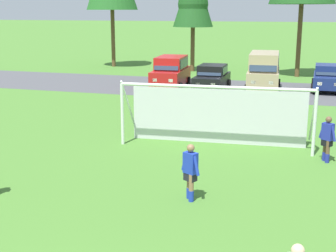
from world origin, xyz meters
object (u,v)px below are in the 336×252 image
object	(u,v)px
player_defender_far	(327,139)
parked_car_slot_left	(212,78)
parked_car_slot_center	(328,78)
player_midfield_center	(190,172)
soccer_goal	(217,113)
parked_car_slot_far_left	(171,72)
parked_car_slot_center_left	(264,71)

from	to	relation	value
player_defender_far	parked_car_slot_left	distance (m)	15.36
parked_car_slot_left	parked_car_slot_center	distance (m)	7.68
player_midfield_center	parked_car_slot_left	size ratio (longest dim) A/B	0.39
soccer_goal	player_midfield_center	bearing A→B (deg)	-85.90
parked_car_slot_left	parked_car_slot_far_left	bearing A→B (deg)	173.94
player_defender_far	parked_car_slot_center_left	world-z (taller)	parked_car_slot_center_left
parked_car_slot_far_left	parked_car_slot_center_left	distance (m)	6.22
parked_car_slot_center_left	player_midfield_center	bearing A→B (deg)	-90.05
parked_car_slot_left	parked_car_slot_center_left	xyz separation A→B (m)	(3.25, 1.01, 0.47)
parked_car_slot_center_left	parked_car_slot_center	xyz separation A→B (m)	(4.07, 1.32, -0.47)
soccer_goal	player_defender_far	size ratio (longest dim) A/B	4.60
soccer_goal	parked_car_slot_far_left	size ratio (longest dim) A/B	1.60
player_midfield_center	soccer_goal	bearing A→B (deg)	94.10
parked_car_slot_far_left	parked_car_slot_center_left	size ratio (longest dim) A/B	0.96
player_defender_far	parked_car_slot_left	bearing A→B (deg)	117.00
player_midfield_center	parked_car_slot_center	bearing A→B (deg)	78.90
parked_car_slot_center	parked_car_slot_far_left	bearing A→B (deg)	-168.88
player_midfield_center	player_defender_far	size ratio (longest dim) A/B	1.00
player_midfield_center	parked_car_slot_center	xyz separation A→B (m)	(4.08, 20.81, 0.05)
parked_car_slot_left	soccer_goal	bearing A→B (deg)	-77.41
parked_car_slot_left	parked_car_slot_center_left	distance (m)	3.44
player_midfield_center	parked_car_slot_far_left	xyz separation A→B (m)	(-6.16, 18.80, 0.29)
parked_car_slot_center_left	parked_car_slot_far_left	bearing A→B (deg)	-173.57
player_defender_far	parked_car_slot_left	xyz separation A→B (m)	(-6.97, 13.69, 0.05)
player_midfield_center	player_defender_far	bearing A→B (deg)	52.09
parked_car_slot_far_left	parked_car_slot_left	bearing A→B (deg)	-6.06
parked_car_slot_left	parked_car_slot_center	xyz separation A→B (m)	(7.32, 2.32, 0.00)
parked_car_slot_left	player_defender_far	bearing A→B (deg)	-63.00
parked_car_slot_left	player_midfield_center	bearing A→B (deg)	-80.07
parked_car_slot_far_left	parked_car_slot_left	size ratio (longest dim) A/B	1.12
parked_car_slot_center_left	parked_car_slot_left	bearing A→B (deg)	-162.82
soccer_goal	parked_car_slot_left	world-z (taller)	soccer_goal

